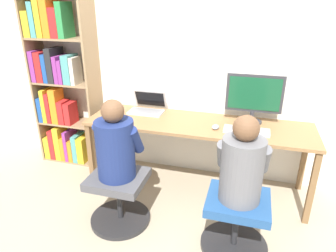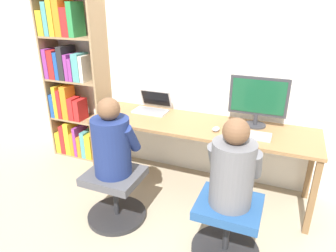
{
  "view_description": "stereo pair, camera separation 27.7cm",
  "coord_description": "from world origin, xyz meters",
  "px_view_note": "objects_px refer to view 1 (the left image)",
  "views": [
    {
      "loc": [
        0.47,
        -2.37,
        1.83
      ],
      "look_at": [
        -0.24,
        0.1,
        0.76
      ],
      "focal_mm": 32.0,
      "sensor_mm": 36.0,
      "label": 1
    },
    {
      "loc": [
        0.73,
        -2.27,
        1.83
      ],
      "look_at": [
        -0.24,
        0.1,
        0.76
      ],
      "focal_mm": 32.0,
      "sensor_mm": 36.0,
      "label": 2
    }
  ],
  "objects_px": {
    "laptop": "(147,107)",
    "bookshelf": "(60,86)",
    "desktop_monitor": "(254,98)",
    "office_chair_left": "(236,221)",
    "person_at_monitor": "(242,165)",
    "office_chair_right": "(119,196)",
    "person_at_laptop": "(115,145)",
    "keyboard": "(246,131)"
  },
  "relations": [
    {
      "from": "laptop",
      "to": "bookshelf",
      "type": "xyz_separation_m",
      "value": [
        -1.05,
        0.0,
        0.15
      ]
    },
    {
      "from": "desktop_monitor",
      "to": "office_chair_left",
      "type": "xyz_separation_m",
      "value": [
        -0.04,
        -0.91,
        -0.73
      ]
    },
    {
      "from": "office_chair_left",
      "to": "person_at_monitor",
      "type": "xyz_separation_m",
      "value": [
        0.0,
        0.0,
        0.5
      ]
    },
    {
      "from": "office_chair_left",
      "to": "bookshelf",
      "type": "xyz_separation_m",
      "value": [
        -2.09,
        0.91,
        0.68
      ]
    },
    {
      "from": "desktop_monitor",
      "to": "laptop",
      "type": "distance_m",
      "value": 1.1
    },
    {
      "from": "office_chair_left",
      "to": "office_chair_right",
      "type": "distance_m",
      "value": 1.01
    },
    {
      "from": "office_chair_right",
      "to": "person_at_laptop",
      "type": "height_order",
      "value": "person_at_laptop"
    },
    {
      "from": "office_chair_left",
      "to": "person_at_monitor",
      "type": "distance_m",
      "value": 0.5
    },
    {
      "from": "person_at_monitor",
      "to": "person_at_laptop",
      "type": "xyz_separation_m",
      "value": [
        -1.01,
        0.04,
        0.0
      ]
    },
    {
      "from": "person_at_laptop",
      "to": "bookshelf",
      "type": "xyz_separation_m",
      "value": [
        -1.09,
        0.87,
        0.18
      ]
    },
    {
      "from": "office_chair_left",
      "to": "person_at_monitor",
      "type": "relative_size",
      "value": 0.8
    },
    {
      "from": "office_chair_right",
      "to": "bookshelf",
      "type": "relative_size",
      "value": 0.27
    },
    {
      "from": "office_chair_left",
      "to": "office_chair_right",
      "type": "height_order",
      "value": "same"
    },
    {
      "from": "office_chair_left",
      "to": "person_at_laptop",
      "type": "height_order",
      "value": "person_at_laptop"
    },
    {
      "from": "office_chair_right",
      "to": "bookshelf",
      "type": "xyz_separation_m",
      "value": [
        -1.09,
        0.88,
        0.68
      ]
    },
    {
      "from": "person_at_laptop",
      "to": "bookshelf",
      "type": "relative_size",
      "value": 0.34
    },
    {
      "from": "keyboard",
      "to": "person_at_laptop",
      "type": "xyz_separation_m",
      "value": [
        -1.01,
        -0.61,
        0.01
      ]
    },
    {
      "from": "office_chair_right",
      "to": "person_at_monitor",
      "type": "height_order",
      "value": "person_at_monitor"
    },
    {
      "from": "person_at_monitor",
      "to": "office_chair_right",
      "type": "bearing_deg",
      "value": 178.11
    },
    {
      "from": "office_chair_left",
      "to": "office_chair_right",
      "type": "bearing_deg",
      "value": 177.83
    },
    {
      "from": "desktop_monitor",
      "to": "office_chair_left",
      "type": "bearing_deg",
      "value": -92.26
    },
    {
      "from": "keyboard",
      "to": "bookshelf",
      "type": "relative_size",
      "value": 0.21
    },
    {
      "from": "bookshelf",
      "to": "person_at_laptop",
      "type": "bearing_deg",
      "value": -38.72
    },
    {
      "from": "person_at_monitor",
      "to": "bookshelf",
      "type": "bearing_deg",
      "value": 156.53
    },
    {
      "from": "office_chair_right",
      "to": "desktop_monitor",
      "type": "bearing_deg",
      "value": 39.75
    },
    {
      "from": "laptop",
      "to": "bookshelf",
      "type": "relative_size",
      "value": 0.18
    },
    {
      "from": "office_chair_right",
      "to": "office_chair_left",
      "type": "bearing_deg",
      "value": -2.17
    },
    {
      "from": "office_chair_right",
      "to": "keyboard",
      "type": "bearing_deg",
      "value": 31.19
    },
    {
      "from": "laptop",
      "to": "office_chair_left",
      "type": "relative_size",
      "value": 0.68
    },
    {
      "from": "keyboard",
      "to": "person_at_monitor",
      "type": "height_order",
      "value": "person_at_monitor"
    },
    {
      "from": "keyboard",
      "to": "desktop_monitor",
      "type": "bearing_deg",
      "value": 82.45
    },
    {
      "from": "keyboard",
      "to": "office_chair_right",
      "type": "relative_size",
      "value": 0.77
    },
    {
      "from": "desktop_monitor",
      "to": "person_at_monitor",
      "type": "height_order",
      "value": "desktop_monitor"
    },
    {
      "from": "person_at_monitor",
      "to": "bookshelf",
      "type": "xyz_separation_m",
      "value": [
        -2.09,
        0.91,
        0.18
      ]
    },
    {
      "from": "desktop_monitor",
      "to": "office_chair_right",
      "type": "distance_m",
      "value": 1.54
    },
    {
      "from": "keyboard",
      "to": "office_chair_right",
      "type": "xyz_separation_m",
      "value": [
        -1.01,
        -0.61,
        -0.49
      ]
    },
    {
      "from": "desktop_monitor",
      "to": "person_at_laptop",
      "type": "distance_m",
      "value": 1.37
    },
    {
      "from": "desktop_monitor",
      "to": "keyboard",
      "type": "distance_m",
      "value": 0.35
    },
    {
      "from": "laptop",
      "to": "keyboard",
      "type": "relative_size",
      "value": 0.88
    },
    {
      "from": "office_chair_left",
      "to": "person_at_monitor",
      "type": "bearing_deg",
      "value": 90.0
    },
    {
      "from": "desktop_monitor",
      "to": "office_chair_left",
      "type": "height_order",
      "value": "desktop_monitor"
    },
    {
      "from": "laptop",
      "to": "office_chair_right",
      "type": "height_order",
      "value": "laptop"
    }
  ]
}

